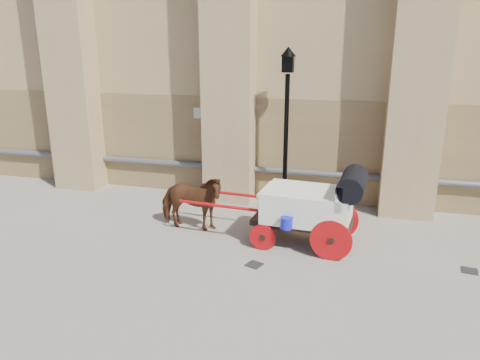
# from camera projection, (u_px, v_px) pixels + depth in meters

# --- Properties ---
(ground) EXTENTS (90.00, 90.00, 0.00)m
(ground) POSITION_uv_depth(u_px,v_px,m) (229.00, 254.00, 10.53)
(ground) COLOR gray
(ground) RESTS_ON ground
(horse) EXTENTS (1.75, 0.83, 1.47)m
(horse) POSITION_uv_depth(u_px,v_px,m) (191.00, 202.00, 11.66)
(horse) COLOR #5D2D16
(horse) RESTS_ON ground
(carriage) EXTENTS (4.38, 1.59, 1.88)m
(carriage) POSITION_uv_depth(u_px,v_px,m) (314.00, 204.00, 10.69)
(carriage) COLOR black
(carriage) RESTS_ON ground
(street_lamp) EXTENTS (0.42, 0.42, 4.44)m
(street_lamp) POSITION_uv_depth(u_px,v_px,m) (286.00, 125.00, 12.71)
(street_lamp) COLOR black
(street_lamp) RESTS_ON ground
(drain_grate_near) EXTENTS (0.41, 0.41, 0.01)m
(drain_grate_near) POSITION_uv_depth(u_px,v_px,m) (254.00, 265.00, 10.02)
(drain_grate_near) COLOR black
(drain_grate_near) RESTS_ON ground
(drain_grate_far) EXTENTS (0.36, 0.36, 0.01)m
(drain_grate_far) POSITION_uv_depth(u_px,v_px,m) (470.00, 271.00, 9.76)
(drain_grate_far) COLOR black
(drain_grate_far) RESTS_ON ground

